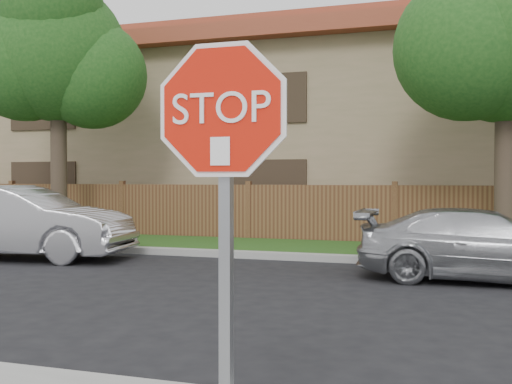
% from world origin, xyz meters
% --- Properties ---
extents(far_curb, '(70.00, 0.30, 0.15)m').
position_xyz_m(far_curb, '(0.00, 8.15, 0.07)').
color(far_curb, gray).
rests_on(far_curb, ground).
extents(grass_strip, '(70.00, 3.00, 0.12)m').
position_xyz_m(grass_strip, '(0.00, 9.80, 0.06)').
color(grass_strip, '#1E4714').
rests_on(grass_strip, ground).
extents(fence, '(70.00, 0.12, 1.60)m').
position_xyz_m(fence, '(0.00, 11.40, 0.80)').
color(fence, '#4F2E1C').
rests_on(fence, ground).
extents(apartment_building, '(35.20, 9.20, 7.20)m').
position_xyz_m(apartment_building, '(0.00, 17.00, 3.53)').
color(apartment_building, '#8A7A55').
rests_on(apartment_building, ground).
extents(tree_left, '(4.80, 3.90, 7.78)m').
position_xyz_m(tree_left, '(-8.98, 9.57, 5.22)').
color(tree_left, '#382B21').
rests_on(tree_left, ground).
extents(tree_mid, '(4.80, 3.90, 7.35)m').
position_xyz_m(tree_mid, '(2.52, 9.57, 4.87)').
color(tree_mid, '#382B21').
rests_on(tree_mid, ground).
extents(stop_sign, '(1.01, 0.13, 2.55)m').
position_xyz_m(stop_sign, '(0.13, -1.48, 1.83)').
color(stop_sign, gray).
rests_on(stop_sign, sidewalk_near).
extents(sedan_left, '(5.12, 2.39, 1.62)m').
position_xyz_m(sedan_left, '(-7.69, 6.48, 0.81)').
color(sedan_left, '#AFAEB3').
rests_on(sedan_left, ground).
extents(sedan_right, '(4.32, 1.76, 1.25)m').
position_xyz_m(sedan_right, '(1.90, 6.54, 0.63)').
color(sedan_right, '#9C9EA2').
rests_on(sedan_right, ground).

